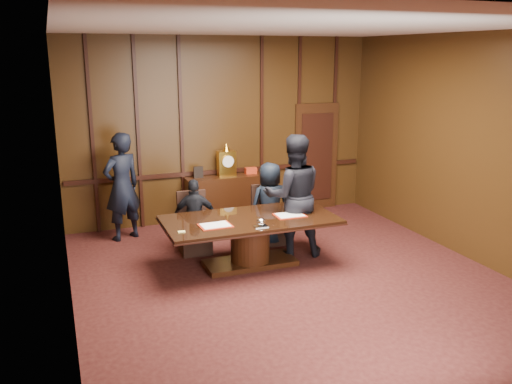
# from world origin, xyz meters

# --- Properties ---
(room) EXTENTS (7.00, 7.04, 3.50)m
(room) POSITION_xyz_m (0.07, 0.14, 1.72)
(room) COLOR black
(room) RESTS_ON ground
(sideboard) EXTENTS (1.60, 0.45, 1.54)m
(sideboard) POSITION_xyz_m (0.00, 3.26, 0.49)
(sideboard) COLOR black
(sideboard) RESTS_ON ground
(conference_table) EXTENTS (2.62, 1.32, 0.76)m
(conference_table) POSITION_xyz_m (-0.37, 0.96, 0.51)
(conference_table) COLOR black
(conference_table) RESTS_ON ground
(folder_left) EXTENTS (0.47, 0.35, 0.02)m
(folder_left) POSITION_xyz_m (-0.97, 0.77, 0.77)
(folder_left) COLOR #B02610
(folder_left) RESTS_ON conference_table
(folder_right) EXTENTS (0.47, 0.34, 0.02)m
(folder_right) POSITION_xyz_m (0.25, 0.86, 0.77)
(folder_right) COLOR #B02610
(folder_right) RESTS_ON conference_table
(inkstand) EXTENTS (0.20, 0.14, 0.12)m
(inkstand) POSITION_xyz_m (-0.37, 0.51, 0.81)
(inkstand) COLOR white
(inkstand) RESTS_ON conference_table
(notepad) EXTENTS (0.11, 0.08, 0.01)m
(notepad) POSITION_xyz_m (-1.49, 0.66, 0.77)
(notepad) COLOR #EDDC74
(notepad) RESTS_ON conference_table
(chair_left) EXTENTS (0.50, 0.50, 0.99)m
(chair_left) POSITION_xyz_m (-1.02, 1.84, 0.29)
(chair_left) COLOR black
(chair_left) RESTS_ON ground
(chair_right) EXTENTS (0.49, 0.49, 0.99)m
(chair_right) POSITION_xyz_m (0.28, 1.84, 0.29)
(chair_right) COLOR black
(chair_right) RESTS_ON ground
(signatory_left) EXTENTS (0.78, 0.47, 1.24)m
(signatory_left) POSITION_xyz_m (-1.02, 1.76, 0.62)
(signatory_left) COLOR black
(signatory_left) RESTS_ON ground
(signatory_right) EXTENTS (0.71, 0.48, 1.42)m
(signatory_right) POSITION_xyz_m (0.28, 1.76, 0.71)
(signatory_right) COLOR black
(signatory_right) RESTS_ON ground
(witness_left) EXTENTS (0.81, 0.70, 1.89)m
(witness_left) POSITION_xyz_m (-2.01, 2.90, 0.94)
(witness_left) COLOR black
(witness_left) RESTS_ON ground
(witness_right) EXTENTS (1.10, 0.94, 1.96)m
(witness_right) POSITION_xyz_m (0.44, 1.17, 0.98)
(witness_right) COLOR black
(witness_right) RESTS_ON ground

